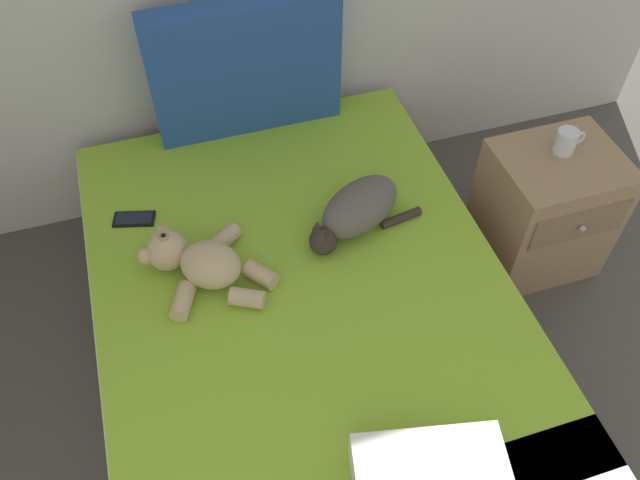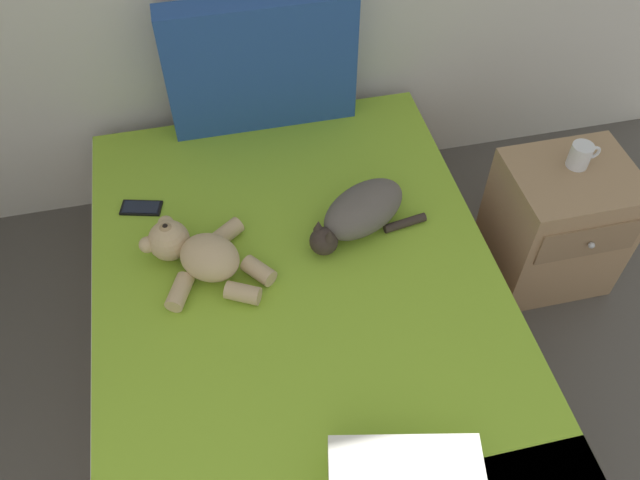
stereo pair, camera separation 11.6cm
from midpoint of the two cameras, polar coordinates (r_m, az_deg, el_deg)
The scene contains 7 objects.
bed at distance 2.34m, azimuth -0.12°, elevation -7.93°, with size 1.41×1.96×0.47m.
patterned_cushion at distance 2.60m, azimuth -3.90°, elevation 15.12°, with size 0.74×0.12×0.54m.
cat at distance 2.28m, azimuth 4.98°, elevation 2.39°, with size 0.44×0.33×0.15m.
teddy_bear at distance 2.19m, azimuth -9.21°, elevation -1.24°, with size 0.44×0.40×0.15m.
cell_phone at distance 2.45m, azimuth -14.19°, elevation 2.73°, with size 0.16×0.11×0.01m.
nightstand at distance 2.77m, azimuth 21.18°, elevation 1.23°, with size 0.47×0.42×0.56m.
mug at distance 2.58m, azimuth 23.20°, elevation 6.84°, with size 0.12×0.08×0.09m.
Camera 2 is at (1.28, 1.80, 2.22)m, focal length 36.31 mm.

